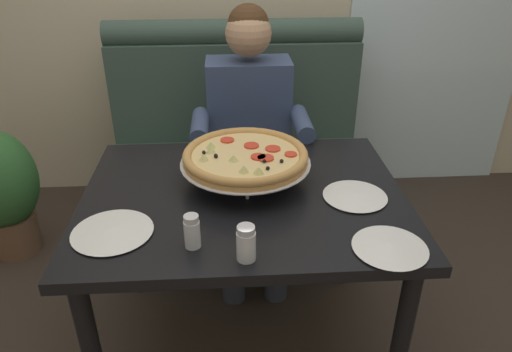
% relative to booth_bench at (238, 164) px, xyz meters
% --- Properties ---
extents(ground_plane, '(16.00, 16.00, 0.00)m').
position_rel_booth_bench_xyz_m(ground_plane, '(0.00, -0.91, -0.40)').
color(ground_plane, '#382D26').
extents(booth_bench, '(1.39, 0.78, 1.13)m').
position_rel_booth_bench_xyz_m(booth_bench, '(0.00, 0.00, 0.00)').
color(booth_bench, '#384C42').
rests_on(booth_bench, ground_plane).
extents(dining_table, '(1.13, 0.88, 0.75)m').
position_rel_booth_bench_xyz_m(dining_table, '(0.00, -0.91, 0.25)').
color(dining_table, black).
rests_on(dining_table, ground_plane).
extents(diner_main, '(0.54, 0.64, 1.27)m').
position_rel_booth_bench_xyz_m(diner_main, '(0.06, -0.27, 0.31)').
color(diner_main, '#2D3342').
rests_on(diner_main, ground_plane).
extents(pizza, '(0.47, 0.47, 0.13)m').
position_rel_booth_bench_xyz_m(pizza, '(0.01, -0.82, 0.45)').
color(pizza, silver).
rests_on(pizza, dining_table).
extents(shaker_parmesan, '(0.06, 0.06, 0.11)m').
position_rel_booth_bench_xyz_m(shaker_parmesan, '(-0.01, -1.28, 0.39)').
color(shaker_parmesan, white).
rests_on(shaker_parmesan, dining_table).
extents(shaker_pepper_flakes, '(0.05, 0.05, 0.11)m').
position_rel_booth_bench_xyz_m(shaker_pepper_flakes, '(-0.16, -1.21, 0.39)').
color(shaker_pepper_flakes, white).
rests_on(shaker_pepper_flakes, dining_table).
extents(plate_near_left, '(0.22, 0.22, 0.02)m').
position_rel_booth_bench_xyz_m(plate_near_left, '(0.42, -1.26, 0.36)').
color(plate_near_left, white).
rests_on(plate_near_left, dining_table).
extents(plate_near_right, '(0.25, 0.25, 0.02)m').
position_rel_booth_bench_xyz_m(plate_near_right, '(-0.41, -1.13, 0.36)').
color(plate_near_right, white).
rests_on(plate_near_right, dining_table).
extents(plate_far_side, '(0.22, 0.22, 0.02)m').
position_rel_booth_bench_xyz_m(plate_far_side, '(0.39, -0.96, 0.36)').
color(plate_far_side, white).
rests_on(plate_far_side, dining_table).
extents(patio_chair, '(0.40, 0.40, 0.86)m').
position_rel_booth_bench_xyz_m(patio_chair, '(1.37, 1.11, 0.13)').
color(patio_chair, black).
rests_on(patio_chair, ground_plane).
extents(potted_plant, '(0.36, 0.36, 0.70)m').
position_rel_booth_bench_xyz_m(potted_plant, '(-1.21, -0.18, -0.01)').
color(potted_plant, brown).
rests_on(potted_plant, ground_plane).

